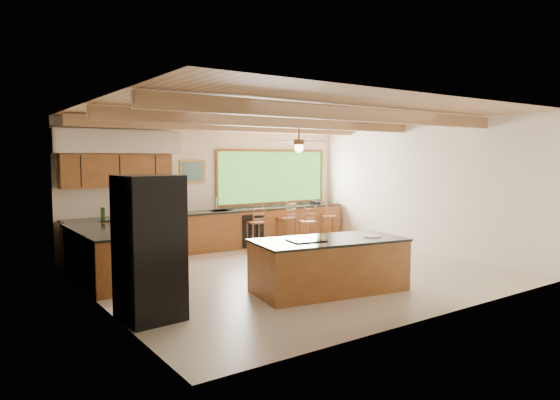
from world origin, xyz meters
TOP-DOWN VIEW (x-y plane):
  - ground at (0.00, 0.00)m, footprint 7.20×7.20m
  - room_shell at (-0.17, 0.65)m, footprint 7.27×6.54m
  - counter_run at (-0.82, 2.52)m, footprint 7.12×3.10m
  - island at (-0.31, -1.40)m, footprint 2.62×1.56m
  - refrigerator at (-3.22, -1.13)m, footprint 0.82×0.80m
  - bar_stool_a at (1.58, 2.39)m, footprint 0.47×0.47m
  - bar_stool_b at (0.67, 2.35)m, footprint 0.42×0.42m
  - bar_stool_c at (2.85, 2.23)m, footprint 0.49×0.49m
  - bar_stool_d at (1.89, 1.93)m, footprint 0.45×0.45m

SIDE VIEW (x-z plane):
  - ground at x=0.00m, z-range 0.00..0.00m
  - island at x=-0.31m, z-range -0.01..0.87m
  - counter_run at x=-0.82m, z-range -0.16..1.09m
  - bar_stool_d at x=1.89m, z-range 0.09..1.11m
  - bar_stool_b at x=0.67m, z-range 0.10..1.17m
  - bar_stool_c at x=2.85m, z-range 0.10..1.17m
  - bar_stool_a at x=1.58m, z-range 0.10..1.23m
  - refrigerator at x=-3.22m, z-range 0.00..1.94m
  - room_shell at x=-0.17m, z-range 0.70..3.72m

